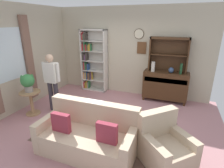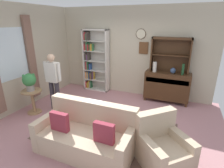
% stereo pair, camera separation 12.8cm
% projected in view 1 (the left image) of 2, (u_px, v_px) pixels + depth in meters
% --- Properties ---
extents(ground_plane, '(5.40, 4.60, 0.02)m').
position_uv_depth(ground_plane, '(105.00, 123.00, 4.35)').
color(ground_plane, '#B27A7F').
extents(wall_back, '(5.00, 0.09, 2.80)m').
position_uv_depth(wall_back, '(131.00, 52.00, 5.76)').
color(wall_back, '#BCB299').
rests_on(wall_back, ground_plane).
extents(wall_left, '(0.16, 4.20, 2.80)m').
position_uv_depth(wall_left, '(16.00, 59.00, 4.71)').
color(wall_left, '#BCB299').
rests_on(wall_left, ground_plane).
extents(area_rug, '(2.89, 1.83, 0.01)m').
position_uv_depth(area_rug, '(108.00, 131.00, 4.02)').
color(area_rug, brown).
rests_on(area_rug, ground_plane).
extents(bookshelf, '(0.90, 0.30, 2.10)m').
position_uv_depth(bookshelf, '(92.00, 61.00, 6.16)').
color(bookshelf, silver).
rests_on(bookshelf, ground_plane).
extents(sideboard, '(1.30, 0.45, 0.92)m').
position_uv_depth(sideboard, '(165.00, 85.00, 5.41)').
color(sideboard, '#422816').
rests_on(sideboard, ground_plane).
extents(sideboard_hutch, '(1.10, 0.26, 1.00)m').
position_uv_depth(sideboard_hutch, '(169.00, 50.00, 5.16)').
color(sideboard_hutch, '#422816').
rests_on(sideboard_hutch, sideboard).
extents(vase_tall, '(0.11, 0.11, 0.30)m').
position_uv_depth(vase_tall, '(153.00, 67.00, 5.29)').
color(vase_tall, beige).
rests_on(vase_tall, sideboard).
extents(vase_round, '(0.15, 0.15, 0.17)m').
position_uv_depth(vase_round, '(171.00, 70.00, 5.15)').
color(vase_round, '#33476B').
rests_on(vase_round, sideboard).
extents(bottle_wine, '(0.07, 0.07, 0.31)m').
position_uv_depth(bottle_wine, '(181.00, 69.00, 5.02)').
color(bottle_wine, '#194223').
rests_on(bottle_wine, sideboard).
extents(couch_floral, '(1.80, 0.86, 0.90)m').
position_uv_depth(couch_floral, '(88.00, 136.00, 3.34)').
color(couch_floral, '#C6AD8E').
rests_on(couch_floral, ground_plane).
extents(armchair_floral, '(1.08, 1.08, 0.88)m').
position_uv_depth(armchair_floral, '(165.00, 147.00, 3.07)').
color(armchair_floral, '#C6AD8E').
rests_on(armchair_floral, ground_plane).
extents(plant_stand, '(0.52, 0.52, 0.64)m').
position_uv_depth(plant_stand, '(31.00, 100.00, 4.65)').
color(plant_stand, '#A87F56').
rests_on(plant_stand, ground_plane).
extents(potted_plant_large, '(0.33, 0.33, 0.46)m').
position_uv_depth(potted_plant_large, '(28.00, 82.00, 4.47)').
color(potted_plant_large, gray).
rests_on(potted_plant_large, plant_stand).
extents(person_reading, '(0.52, 0.21, 1.56)m').
position_uv_depth(person_reading, '(52.00, 79.00, 4.68)').
color(person_reading, '#38333D').
rests_on(person_reading, ground_plane).
extents(coffee_table, '(0.80, 0.50, 0.42)m').
position_uv_depth(coffee_table, '(110.00, 112.00, 4.13)').
color(coffee_table, '#422816').
rests_on(coffee_table, ground_plane).
extents(book_stack, '(0.22, 0.14, 0.07)m').
position_uv_depth(book_stack, '(111.00, 108.00, 4.08)').
color(book_stack, '#B22D33').
rests_on(book_stack, coffee_table).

